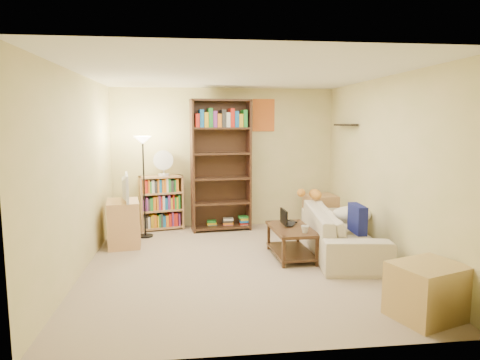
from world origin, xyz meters
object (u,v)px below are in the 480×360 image
object	(u,v)px
desk_fan	(163,163)
side_table	(320,211)
tall_bookshelf	(221,162)
tv_stand	(123,223)
short_bookshelf	(161,203)
mug	(305,229)
television	(122,188)
coffee_table	(291,238)
sofa	(341,231)
end_cabinet	(427,291)
laptop	(293,224)
floor_lamp	(143,157)
tabby_cat	(313,194)

from	to	relation	value
desk_fan	side_table	bearing A→B (deg)	-2.38
tall_bookshelf	tv_stand	bearing A→B (deg)	-159.47
tall_bookshelf	short_bookshelf	bearing A→B (deg)	164.80
mug	tv_stand	distance (m)	2.81
television	coffee_table	bearing A→B (deg)	-118.56
sofa	short_bookshelf	bearing A→B (deg)	64.93
tv_stand	desk_fan	xyz separation A→B (m)	(0.57, 0.91, 0.84)
desk_fan	end_cabinet	xyz separation A→B (m)	(2.73, -3.78, -0.93)
coffee_table	side_table	world-z (taller)	side_table
tall_bookshelf	side_table	size ratio (longest dim) A/B	3.87
desk_fan	end_cabinet	size ratio (longest dim) A/B	0.70
laptop	side_table	bearing A→B (deg)	-7.68
coffee_table	laptop	xyz separation A→B (m)	(0.05, 0.13, 0.16)
floor_lamp	end_cabinet	world-z (taller)	floor_lamp
television	end_cabinet	bearing A→B (deg)	-139.83
tv_stand	desk_fan	distance (m)	1.37
tall_bookshelf	side_table	world-z (taller)	tall_bookshelf
coffee_table	short_bookshelf	world-z (taller)	short_bookshelf
television	floor_lamp	bearing A→B (deg)	-38.77
mug	tall_bookshelf	distance (m)	2.32
mug	tall_bookshelf	bearing A→B (deg)	116.32
sofa	tv_stand	distance (m)	3.29
laptop	television	xyz separation A→B (m)	(-2.49, 0.74, 0.47)
sofa	mug	world-z (taller)	sofa
tv_stand	end_cabinet	xyz separation A→B (m)	(3.30, -2.87, -0.08)
desk_fan	sofa	bearing A→B (deg)	-32.05
sofa	coffee_table	size ratio (longest dim) A/B	2.30
laptop	desk_fan	world-z (taller)	desk_fan
tv_stand	floor_lamp	distance (m)	1.13
coffee_table	mug	world-z (taller)	mug
television	end_cabinet	xyz separation A→B (m)	(3.30, -2.87, -0.64)
mug	short_bookshelf	bearing A→B (deg)	133.43
tall_bookshelf	floor_lamp	size ratio (longest dim) A/B	1.37
tv_stand	end_cabinet	world-z (taller)	tv_stand
tv_stand	short_bookshelf	size ratio (longest dim) A/B	0.73
tv_stand	side_table	size ratio (longest dim) A/B	1.19
laptop	tall_bookshelf	world-z (taller)	tall_bookshelf
laptop	mug	world-z (taller)	mug
sofa	floor_lamp	xyz separation A→B (m)	(-2.93, 1.22, 1.01)
sofa	tall_bookshelf	xyz separation A→B (m)	(-1.64, 1.53, 0.89)
short_bookshelf	end_cabinet	distance (m)	4.74
sofa	desk_fan	distance (m)	3.23
end_cabinet	sofa	bearing A→B (deg)	92.68
end_cabinet	floor_lamp	bearing A→B (deg)	132.07
tabby_cat	mug	size ratio (longest dim) A/B	3.93
short_bookshelf	floor_lamp	world-z (taller)	floor_lamp
tall_bookshelf	desk_fan	bearing A→B (deg)	166.91
tall_bookshelf	mug	bearing A→B (deg)	-69.90
coffee_table	tall_bookshelf	distance (m)	2.09
laptop	end_cabinet	size ratio (longest dim) A/B	0.53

